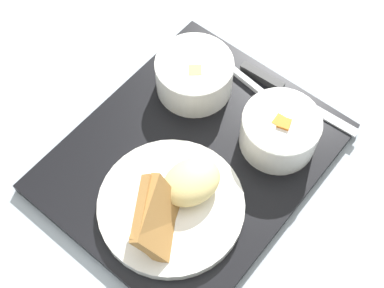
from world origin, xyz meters
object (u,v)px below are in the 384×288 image
(plate_main, at_px, (173,204))
(knife, at_px, (279,87))
(bowl_soup, at_px, (194,74))
(bowl_salad, at_px, (280,130))
(spoon, at_px, (273,101))

(plate_main, bearing_deg, knife, -171.75)
(plate_main, relative_size, knife, 0.98)
(bowl_soup, relative_size, knife, 0.58)
(knife, bearing_deg, plate_main, -91.86)
(bowl_salad, xyz_separation_m, plate_main, (0.18, -0.02, -0.01))
(plate_main, bearing_deg, spoon, -173.67)
(bowl_salad, bearing_deg, bowl_soup, -82.45)
(bowl_salad, bearing_deg, spoon, -132.50)
(bowl_salad, distance_m, bowl_soup, 0.16)
(bowl_salad, distance_m, spoon, 0.07)
(bowl_salad, height_order, plate_main, plate_main)
(bowl_soup, height_order, knife, bowl_soup)
(bowl_salad, distance_m, knife, 0.10)
(bowl_soup, relative_size, spoon, 0.82)
(knife, relative_size, spoon, 1.42)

